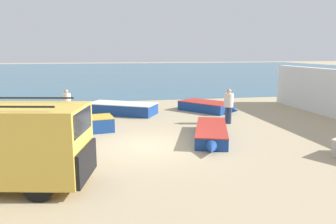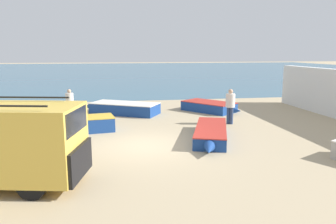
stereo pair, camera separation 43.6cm
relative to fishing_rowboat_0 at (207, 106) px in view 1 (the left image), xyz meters
The scene contains 8 objects.
ground_plane 8.30m from the fishing_rowboat_0, 124.40° to the right, with size 200.00×200.00×0.00m, color tan.
sea_water 45.40m from the fishing_rowboat_0, 95.92° to the left, with size 120.00×80.00×0.01m, color #33607A.
fishing_rowboat_0 is the anchor object (origin of this frame).
fishing_rowboat_2 6.55m from the fishing_rowboat_0, 106.48° to the right, with size 2.46×4.84×0.51m.
fishing_rowboat_3 8.60m from the fishing_rowboat_0, 152.09° to the right, with size 3.92×1.84×0.68m.
fishing_rowboat_4 5.34m from the fishing_rowboat_0, behind, with size 4.74×3.36×0.66m.
fisherman_0 3.66m from the fishing_rowboat_0, 90.68° to the right, with size 0.47×0.47×1.79m.
fisherman_1 8.29m from the fishing_rowboat_0, behind, with size 0.42×0.42×1.62m.
Camera 1 is at (-1.59, -12.22, 3.64)m, focal length 35.00 mm.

